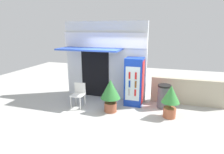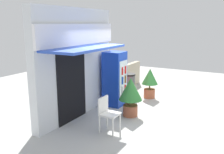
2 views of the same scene
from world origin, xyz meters
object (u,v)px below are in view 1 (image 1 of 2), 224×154
plastic_chair (79,93)px  potted_plant_near_shop (110,92)px  trash_bin (164,96)px  drink_cooler (134,82)px  potted_plant_curbside (171,98)px

plastic_chair → potted_plant_near_shop: potted_plant_near_shop is taller
plastic_chair → trash_bin: plastic_chair is taller
trash_bin → potted_plant_near_shop: bearing=-153.7°
drink_cooler → trash_bin: size_ratio=2.07×
trash_bin → potted_plant_curbside: bearing=-73.8°
potted_plant_near_shop → potted_plant_curbside: size_ratio=1.06×
potted_plant_near_shop → plastic_chair: bearing=176.7°
drink_cooler → plastic_chair: (-1.88, -0.79, -0.36)m
potted_plant_curbside → potted_plant_near_shop: bearing=-176.2°
potted_plant_curbside → trash_bin: bearing=106.2°
plastic_chair → potted_plant_near_shop: size_ratio=0.77×
potted_plant_curbside → trash_bin: potted_plant_curbside is taller
drink_cooler → potted_plant_near_shop: drink_cooler is taller
drink_cooler → plastic_chair: drink_cooler is taller
plastic_chair → trash_bin: bearing=14.9°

